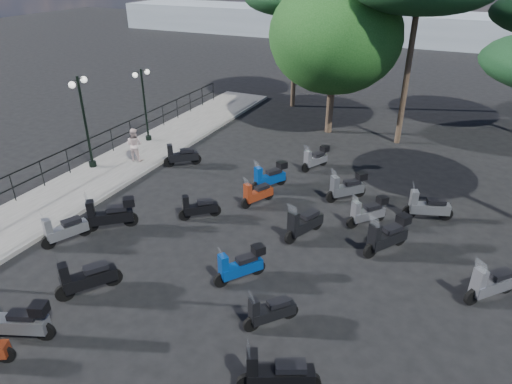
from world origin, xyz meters
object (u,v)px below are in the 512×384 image
at_px(scooter_2, 64,230).
at_px(scooter_13, 240,266).
at_px(pedestrian_far, 134,145).
at_px(scooter_1, 16,321).
at_px(scooter_15, 315,159).
at_px(scooter_21, 347,188).
at_px(broadleaf_tree, 335,36).
at_px(scooter_19, 387,236).
at_px(scooter_7, 87,278).
at_px(scooter_8, 199,208).
at_px(scooter_4, 181,156).
at_px(scooter_26, 427,207).
at_px(lamp_post_1, 84,117).
at_px(scooter_14, 257,194).
at_px(scooter_3, 110,215).
at_px(scooter_24, 491,284).
at_px(scooter_25, 368,212).
at_px(lamp_post_2, 144,101).
at_px(scooter_20, 304,224).
at_px(scooter_12, 270,312).
at_px(scooter_18, 277,375).

distance_m(scooter_2, scooter_13, 6.10).
distance_m(pedestrian_far, scooter_1, 10.71).
height_order(scooter_15, scooter_21, scooter_21).
bearing_deg(broadleaf_tree, scooter_19, -63.73).
xyz_separation_m(scooter_13, broadleaf_tree, (-1.40, 13.23, 4.41)).
bearing_deg(scooter_7, scooter_8, -62.88).
distance_m(scooter_7, broadleaf_tree, 16.29).
bearing_deg(scooter_4, scooter_26, -132.03).
bearing_deg(lamp_post_1, scooter_14, -12.65).
distance_m(scooter_3, scooter_4, 5.58).
height_order(scooter_13, scooter_26, scooter_26).
distance_m(scooter_2, scooter_14, 6.78).
xyz_separation_m(pedestrian_far, scooter_24, (14.59, -3.40, -0.41)).
bearing_deg(scooter_13, scooter_25, -83.55).
bearing_deg(scooter_21, scooter_3, 82.60).
bearing_deg(lamp_post_2, scooter_13, -34.52).
xyz_separation_m(scooter_14, scooter_20, (2.35, -1.39, 0.07)).
bearing_deg(scooter_26, scooter_12, 139.15).
xyz_separation_m(scooter_12, scooter_19, (2.04, 4.57, 0.13)).
bearing_deg(scooter_15, scooter_1, 100.91).
height_order(scooter_1, scooter_18, scooter_1).
xyz_separation_m(lamp_post_2, scooter_2, (3.06, -8.53, -1.71)).
bearing_deg(scooter_8, scooter_15, -63.30).
relative_size(scooter_12, scooter_18, 0.73).
height_order(scooter_8, scooter_25, scooter_25).
xyz_separation_m(pedestrian_far, scooter_7, (4.50, -7.83, -0.40)).
xyz_separation_m(scooter_19, scooter_21, (-2.05, 2.86, -0.04)).
xyz_separation_m(scooter_8, scooter_19, (6.45, 0.75, 0.13)).
xyz_separation_m(scooter_4, scooter_8, (3.12, -3.66, -0.04)).
bearing_deg(scooter_12, scooter_15, -37.72).
relative_size(scooter_3, scooter_19, 0.93).
bearing_deg(scooter_20, scooter_24, -165.50).
bearing_deg(scooter_20, scooter_21, -78.17).
height_order(scooter_12, scooter_21, scooter_21).
xyz_separation_m(scooter_2, scooter_13, (6.06, 0.66, 0.03)).
xyz_separation_m(scooter_1, scooter_8, (0.95, 6.83, -0.13)).
relative_size(scooter_13, scooter_14, 0.99).
xyz_separation_m(scooter_8, scooter_18, (5.34, -5.61, 0.08)).
height_order(scooter_1, scooter_12, scooter_1).
distance_m(scooter_13, broadleaf_tree, 14.02).
bearing_deg(scooter_1, lamp_post_1, 11.12).
distance_m(scooter_4, scooter_25, 8.79).
height_order(scooter_8, scooter_12, same).
bearing_deg(scooter_12, scooter_24, -105.08).
bearing_deg(lamp_post_2, scooter_2, -63.98).
bearing_deg(scooter_26, scooter_14, 86.05).
bearing_deg(pedestrian_far, scooter_24, 158.60).
bearing_deg(scooter_24, scooter_13, 60.83).
bearing_deg(scooter_13, scooter_21, -67.70).
relative_size(scooter_2, scooter_3, 1.03).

